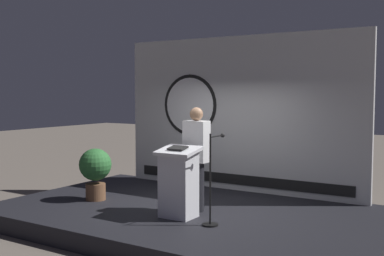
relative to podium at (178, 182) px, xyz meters
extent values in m
plane|color=#6B6056|center=(-0.16, 0.55, -0.85)|extent=(40.00, 40.00, 0.00)
cube|color=black|center=(-0.16, 0.55, -0.70)|extent=(6.40, 4.00, 0.30)
cube|color=silver|center=(-0.16, 2.40, 0.98)|extent=(5.16, 0.10, 3.07)
cylinder|color=black|center=(-1.27, 2.34, 1.14)|extent=(1.28, 0.02, 1.28)
cylinder|color=white|center=(-1.27, 2.34, 1.14)|extent=(1.15, 0.02, 1.15)
cube|color=black|center=(-0.16, 2.34, -0.33)|extent=(4.64, 0.02, 0.20)
cube|color=silver|center=(0.00, 0.00, -0.04)|extent=(0.52, 0.40, 1.02)
cube|color=silver|center=(0.00, 0.00, 0.50)|extent=(0.64, 0.50, 0.14)
cube|color=black|center=(0.00, -0.02, 0.55)|extent=(0.28, 0.20, 0.06)
cylinder|color=black|center=(0.03, 0.48, -0.14)|extent=(0.26, 0.26, 0.82)
cube|color=white|center=(0.03, 0.48, 0.60)|extent=(0.40, 0.24, 0.68)
sphere|color=#997051|center=(0.03, 0.48, 1.05)|extent=(0.22, 0.22, 0.22)
cylinder|color=black|center=(0.66, -0.15, -0.54)|extent=(0.24, 0.24, 0.02)
cylinder|color=black|center=(0.66, -0.15, 0.13)|extent=(0.03, 0.03, 1.36)
cylinder|color=black|center=(0.66, 0.04, 0.76)|extent=(0.02, 0.38, 0.02)
sphere|color=#262626|center=(0.66, 0.23, 0.76)|extent=(0.07, 0.07, 0.07)
cylinder|color=brown|center=(-1.95, 0.20, -0.40)|extent=(0.36, 0.36, 0.30)
sphere|color=#2D6B33|center=(-1.95, 0.20, 0.10)|extent=(0.59, 0.59, 0.59)
camera|label=1|loc=(4.09, -6.14, 1.40)|focal=44.56mm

